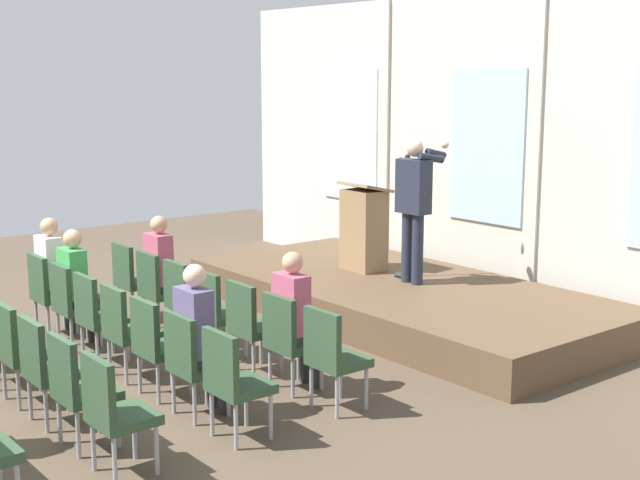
{
  "coord_description": "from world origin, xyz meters",
  "views": [
    {
      "loc": [
        7.7,
        -2.56,
        2.96
      ],
      "look_at": [
        0.04,
        3.58,
        1.11
      ],
      "focal_mm": 49.76,
      "sensor_mm": 36.0,
      "label": 1
    }
  ],
  "objects_px": {
    "chair_r0_c3": "(216,309)",
    "chair_r1_c4": "(156,341)",
    "audience_r1_c1": "(78,282)",
    "chair_r2_c6": "(113,408)",
    "audience_r0_c1": "(163,267)",
    "audience_r1_c0": "(54,270)",
    "speaker": "(414,200)",
    "chair_r2_c5": "(78,384)",
    "chair_r1_c0": "(48,289)",
    "chair_r0_c1": "(157,286)",
    "audience_r0_c5": "(296,313)",
    "chair_r1_c1": "(71,300)",
    "mic_stand": "(406,250)",
    "chair_r0_c2": "(185,297)",
    "lectern": "(364,228)",
    "chair_r0_c6": "(332,353)",
    "chair_r1_c3": "(125,326)",
    "chair_r0_c4": "(250,322)",
    "chair_r0_c0": "(132,276)",
    "audience_r1_c5": "(199,332)",
    "chair_r0_c5": "(289,336)",
    "chair_r1_c6": "(233,378)",
    "chair_r1_c5": "(192,358)",
    "chair_r2_c3": "(19,346)",
    "chair_r2_c4": "(46,364)"
  },
  "relations": [
    {
      "from": "chair_r0_c0",
      "to": "audience_r1_c1",
      "type": "relative_size",
      "value": 0.72
    },
    {
      "from": "chair_r1_c0",
      "to": "audience_r1_c5",
      "type": "xyz_separation_m",
      "value": [
        3.19,
        0.08,
        0.22
      ]
    },
    {
      "from": "speaker",
      "to": "chair_r2_c5",
      "type": "xyz_separation_m",
      "value": [
        1.15,
        -4.85,
        -0.92
      ]
    },
    {
      "from": "chair_r2_c3",
      "to": "chair_r1_c0",
      "type": "bearing_deg",
      "value": 151.35
    },
    {
      "from": "chair_r0_c4",
      "to": "audience_r0_c1",
      "type": "bearing_deg",
      "value": 177.62
    },
    {
      "from": "chair_r0_c6",
      "to": "chair_r1_c3",
      "type": "relative_size",
      "value": 1.0
    },
    {
      "from": "mic_stand",
      "to": "chair_r0_c3",
      "type": "height_order",
      "value": "mic_stand"
    },
    {
      "from": "lectern",
      "to": "chair_r0_c1",
      "type": "xyz_separation_m",
      "value": [
        -0.46,
        -2.78,
        -0.44
      ]
    },
    {
      "from": "chair_r0_c2",
      "to": "chair_r1_c5",
      "type": "bearing_deg",
      "value": -28.65
    },
    {
      "from": "audience_r0_c5",
      "to": "chair_r0_c5",
      "type": "bearing_deg",
      "value": -90.0
    },
    {
      "from": "mic_stand",
      "to": "chair_r0_c5",
      "type": "relative_size",
      "value": 1.65
    },
    {
      "from": "audience_r0_c1",
      "to": "audience_r1_c0",
      "type": "relative_size",
      "value": 1.0
    },
    {
      "from": "mic_stand",
      "to": "chair_r0_c6",
      "type": "xyz_separation_m",
      "value": [
        2.09,
        -2.92,
        -0.23
      ]
    },
    {
      "from": "chair_r0_c1",
      "to": "chair_r0_c5",
      "type": "relative_size",
      "value": 1.0
    },
    {
      "from": "audience_r0_c1",
      "to": "chair_r1_c4",
      "type": "height_order",
      "value": "audience_r0_c1"
    },
    {
      "from": "chair_r1_c3",
      "to": "chair_r2_c5",
      "type": "distance_m",
      "value": 1.65
    },
    {
      "from": "chair_r0_c2",
      "to": "audience_r0_c5",
      "type": "height_order",
      "value": "audience_r0_c5"
    },
    {
      "from": "chair_r1_c1",
      "to": "audience_r1_c1",
      "type": "xyz_separation_m",
      "value": [
        0.0,
        0.08,
        0.19
      ]
    },
    {
      "from": "audience_r0_c1",
      "to": "chair_r1_c0",
      "type": "distance_m",
      "value": 1.31
    },
    {
      "from": "chair_r0_c4",
      "to": "audience_r1_c5",
      "type": "bearing_deg",
      "value": -56.58
    },
    {
      "from": "lectern",
      "to": "chair_r0_c5",
      "type": "height_order",
      "value": "lectern"
    },
    {
      "from": "chair_r1_c3",
      "to": "chair_r1_c4",
      "type": "height_order",
      "value": "same"
    },
    {
      "from": "chair_r0_c5",
      "to": "audience_r1_c5",
      "type": "xyz_separation_m",
      "value": [
        -0.0,
        -0.97,
        0.22
      ]
    },
    {
      "from": "chair_r0_c0",
      "to": "chair_r0_c3",
      "type": "distance_m",
      "value": 1.91
    },
    {
      "from": "speaker",
      "to": "mic_stand",
      "type": "relative_size",
      "value": 1.13
    },
    {
      "from": "chair_r0_c5",
      "to": "lectern",
      "type": "bearing_deg",
      "value": 126.91
    },
    {
      "from": "chair_r0_c1",
      "to": "chair_r1_c5",
      "type": "distance_m",
      "value": 2.76
    },
    {
      "from": "audience_r0_c1",
      "to": "chair_r1_c1",
      "type": "distance_m",
      "value": 1.15
    },
    {
      "from": "chair_r0_c3",
      "to": "chair_r2_c5",
      "type": "bearing_deg",
      "value": -58.62
    },
    {
      "from": "chair_r0_c6",
      "to": "audience_r1_c1",
      "type": "distance_m",
      "value": 3.34
    },
    {
      "from": "audience_r0_c5",
      "to": "chair_r1_c1",
      "type": "bearing_deg",
      "value": -156.19
    },
    {
      "from": "chair_r1_c1",
      "to": "chair_r2_c6",
      "type": "distance_m",
      "value": 3.36
    },
    {
      "from": "audience_r1_c0",
      "to": "chair_r2_c4",
      "type": "distance_m",
      "value": 2.8
    },
    {
      "from": "chair_r1_c3",
      "to": "chair_r2_c3",
      "type": "distance_m",
      "value": 1.05
    },
    {
      "from": "audience_r1_c0",
      "to": "chair_r1_c6",
      "type": "relative_size",
      "value": 1.44
    },
    {
      "from": "chair_r0_c5",
      "to": "chair_r2_c6",
      "type": "relative_size",
      "value": 1.0
    },
    {
      "from": "chair_r0_c4",
      "to": "audience_r0_c5",
      "type": "xyz_separation_m",
      "value": [
        0.64,
        0.08,
        0.21
      ]
    },
    {
      "from": "audience_r0_c5",
      "to": "audience_r1_c1",
      "type": "bearing_deg",
      "value": -157.74
    },
    {
      "from": "chair_r0_c1",
      "to": "audience_r0_c1",
      "type": "height_order",
      "value": "audience_r0_c1"
    },
    {
      "from": "chair_r0_c3",
      "to": "chair_r1_c4",
      "type": "bearing_deg",
      "value": -58.62
    },
    {
      "from": "lectern",
      "to": "chair_r0_c0",
      "type": "xyz_separation_m",
      "value": [
        -1.1,
        -2.78,
        -0.44
      ]
    },
    {
      "from": "chair_r1_c1",
      "to": "audience_r1_c1",
      "type": "height_order",
      "value": "audience_r1_c1"
    },
    {
      "from": "chair_r0_c5",
      "to": "chair_r1_c6",
      "type": "distance_m",
      "value": 1.23
    },
    {
      "from": "chair_r0_c5",
      "to": "chair_r2_c5",
      "type": "height_order",
      "value": "same"
    },
    {
      "from": "audience_r0_c5",
      "to": "chair_r1_c1",
      "type": "relative_size",
      "value": 1.42
    },
    {
      "from": "audience_r1_c1",
      "to": "chair_r2_c6",
      "type": "xyz_separation_m",
      "value": [
        3.19,
        -1.13,
        -0.19
      ]
    },
    {
      "from": "audience_r1_c1",
      "to": "chair_r1_c5",
      "type": "relative_size",
      "value": 1.4
    },
    {
      "from": "lectern",
      "to": "audience_r1_c5",
      "type": "relative_size",
      "value": 0.85
    },
    {
      "from": "chair_r1_c6",
      "to": "chair_r0_c5",
      "type": "bearing_deg",
      "value": 121.38
    },
    {
      "from": "audience_r0_c5",
      "to": "chair_r1_c5",
      "type": "xyz_separation_m",
      "value": [
        0.0,
        -1.13,
        -0.21
      ]
    }
  ]
}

